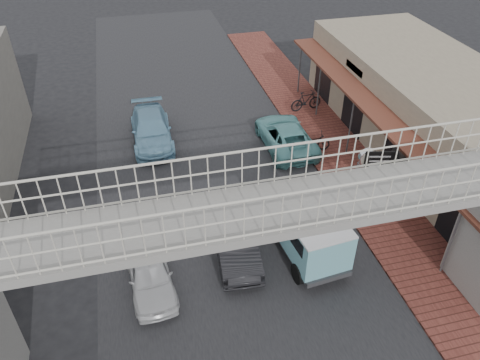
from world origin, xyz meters
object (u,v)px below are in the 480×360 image
motorcycle_near (312,142)px  angkot_van (305,223)px  white_hatchback (150,272)px  motorcycle_far (306,101)px  angkot_curb (286,135)px  angkot_far (151,130)px  dark_sedan (235,238)px  arrow_sign (400,162)px  street_clock (368,161)px

motorcycle_near → angkot_van: bearing=167.1°
white_hatchback → motorcycle_far: (9.68, 10.72, 0.04)m
angkot_curb → angkot_van: size_ratio=1.08×
motorcycle_near → angkot_far: bearing=79.8°
dark_sedan → arrow_sign: size_ratio=1.33×
angkot_far → street_clock: street_clock is taller
angkot_far → motorcycle_far: (8.71, 1.16, -0.03)m
angkot_curb → motorcycle_near: angkot_curb is taller
white_hatchback → dark_sedan: bearing=11.2°
angkot_curb → angkot_van: angkot_van is taller
dark_sedan → angkot_far: (-2.23, 8.69, 0.01)m
white_hatchback → arrow_sign: bearing=4.2°
dark_sedan → angkot_far: size_ratio=0.87×
street_clock → dark_sedan: bearing=-160.5°
arrow_sign → street_clock: bearing=171.9°
angkot_van → street_clock: size_ratio=1.45×
angkot_van → street_clock: street_clock is taller
dark_sedan → motorcycle_far: (6.48, 9.85, -0.02)m
dark_sedan → motorcycle_near: dark_sedan is taller
motorcycle_near → dark_sedan: bearing=148.7°
motorcycle_near → street_clock: street_clock is taller
motorcycle_near → arrow_sign: (1.33, -5.27, 2.03)m
angkot_curb → angkot_far: size_ratio=0.99×
angkot_van → motorcycle_near: (2.77, 6.32, -0.73)m
angkot_van → street_clock: bearing=20.6°
motorcycle_far → street_clock: size_ratio=0.62×
dark_sedan → motorcycle_far: dark_sedan is taller
motorcycle_far → angkot_far: bearing=90.7°
dark_sedan → angkot_curb: bearing=62.0°
angkot_far → motorcycle_far: size_ratio=2.55×
white_hatchback → motorcycle_far: size_ratio=1.94×
angkot_far → angkot_van: 10.36m
street_clock → arrow_sign: (1.11, -0.43, 0.02)m
angkot_van → street_clock: (2.99, 1.49, 1.28)m
angkot_curb → angkot_far: 6.74m
dark_sedan → angkot_van: angkot_van is taller
white_hatchback → street_clock: (8.68, 1.84, 1.96)m
arrow_sign → angkot_far: bearing=150.5°
white_hatchback → arrow_sign: size_ratio=1.17×
white_hatchback → motorcycle_near: size_ratio=2.02×
street_clock → angkot_van: bearing=-144.2°
angkot_far → street_clock: (7.71, -7.72, 1.89)m
white_hatchback → dark_sedan: (3.20, 0.87, 0.06)m
dark_sedan → angkot_far: bearing=108.7°
motorcycle_far → street_clock: bearing=166.7°
motorcycle_far → dark_sedan: bearing=139.8°
white_hatchback → angkot_far: 9.61m
dark_sedan → motorcycle_near: size_ratio=2.31×
white_hatchback → angkot_curb: (7.37, 7.43, 0.04)m
motorcycle_near → white_hatchback: bearing=139.1°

